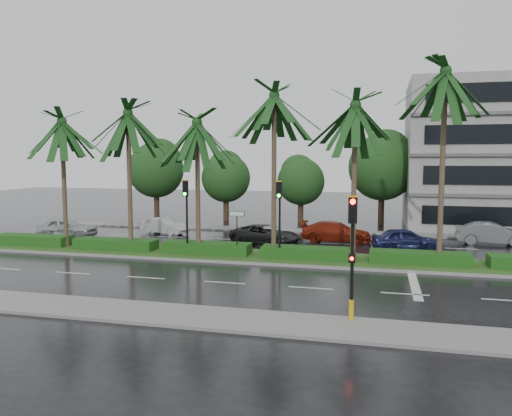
% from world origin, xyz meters
% --- Properties ---
extents(ground, '(120.00, 120.00, 0.00)m').
position_xyz_m(ground, '(0.00, 0.00, 0.00)').
color(ground, black).
rests_on(ground, ground).
extents(near_sidewalk, '(40.00, 2.40, 0.12)m').
position_xyz_m(near_sidewalk, '(0.00, -10.20, 0.06)').
color(near_sidewalk, gray).
rests_on(near_sidewalk, ground).
extents(far_sidewalk, '(40.00, 2.00, 0.12)m').
position_xyz_m(far_sidewalk, '(0.00, 12.00, 0.06)').
color(far_sidewalk, gray).
rests_on(far_sidewalk, ground).
extents(median, '(36.00, 4.00, 0.15)m').
position_xyz_m(median, '(0.00, 1.00, 0.08)').
color(median, gray).
rests_on(median, ground).
extents(hedge, '(35.20, 1.40, 0.60)m').
position_xyz_m(hedge, '(0.00, 1.00, 0.45)').
color(hedge, '#154112').
rests_on(hedge, median).
extents(lane_markings, '(34.00, 13.06, 0.01)m').
position_xyz_m(lane_markings, '(3.04, -0.43, 0.01)').
color(lane_markings, silver).
rests_on(lane_markings, ground).
extents(palm_row, '(26.30, 4.20, 10.86)m').
position_xyz_m(palm_row, '(-1.24, 1.02, 8.06)').
color(palm_row, '#483C2A').
rests_on(palm_row, median).
extents(signal_near, '(0.34, 0.45, 4.36)m').
position_xyz_m(signal_near, '(6.00, -9.39, 2.50)').
color(signal_near, black).
rests_on(signal_near, near_sidewalk).
extents(signal_median_left, '(0.34, 0.42, 4.36)m').
position_xyz_m(signal_median_left, '(-4.00, 0.30, 3.00)').
color(signal_median_left, black).
rests_on(signal_median_left, median).
extents(signal_median_right, '(0.34, 0.42, 4.36)m').
position_xyz_m(signal_median_right, '(1.50, 0.30, 3.00)').
color(signal_median_right, black).
rests_on(signal_median_right, median).
extents(street_sign, '(0.95, 0.09, 2.60)m').
position_xyz_m(street_sign, '(-1.00, 0.48, 2.12)').
color(street_sign, black).
rests_on(street_sign, median).
extents(bg_trees, '(33.30, 5.70, 8.24)m').
position_xyz_m(bg_trees, '(0.99, 17.59, 4.82)').
color(bg_trees, '#362318').
rests_on(bg_trees, ground).
extents(building, '(16.00, 10.00, 12.00)m').
position_xyz_m(building, '(17.00, 18.00, 6.00)').
color(building, gray).
rests_on(building, ground).
extents(car_silver, '(2.18, 4.39, 1.44)m').
position_xyz_m(car_silver, '(-15.05, 4.85, 0.72)').
color(car_silver, '#B7BBBF').
rests_on(car_silver, ground).
extents(car_white, '(2.17, 3.95, 1.24)m').
position_xyz_m(car_white, '(-9.05, 8.29, 0.62)').
color(car_white, '#B7B7B7').
rests_on(car_white, ground).
extents(car_darkgrey, '(3.63, 5.24, 1.33)m').
position_xyz_m(car_darkgrey, '(-0.50, 5.50, 0.67)').
color(car_darkgrey, black).
rests_on(car_darkgrey, ground).
extents(car_red, '(2.12, 4.87, 1.40)m').
position_xyz_m(car_red, '(4.00, 7.76, 0.70)').
color(car_red, maroon).
rests_on(car_red, ground).
extents(car_blue, '(2.30, 4.36, 1.42)m').
position_xyz_m(car_blue, '(8.50, 5.43, 0.71)').
color(car_blue, navy).
rests_on(car_blue, ground).
extents(car_grey, '(1.82, 4.58, 1.48)m').
position_xyz_m(car_grey, '(14.17, 9.16, 0.74)').
color(car_grey, slate).
rests_on(car_grey, ground).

